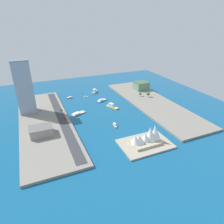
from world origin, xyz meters
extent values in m
plane|color=#145684|center=(0.00, 0.00, 0.00)|extent=(440.00, 440.00, 0.00)
cube|color=gray|center=(-92.41, 0.00, 1.52)|extent=(70.00, 240.00, 3.03)
cube|color=gray|center=(92.41, 0.00, 1.52)|extent=(70.00, 240.00, 3.03)
cube|color=#A89E89|center=(-13.20, 105.10, 1.00)|extent=(61.59, 42.83, 2.00)
cube|color=#38383D|center=(68.01, 0.00, 3.11)|extent=(12.28, 228.00, 0.15)
cube|color=orange|center=(1.83, 48.95, 0.80)|extent=(4.83, 12.52, 1.61)
cone|color=orange|center=(2.73, 55.42, 0.80)|extent=(1.63, 1.63, 1.45)
cube|color=white|center=(1.62, 47.43, 2.68)|extent=(3.32, 5.71, 2.15)
cube|color=beige|center=(1.83, 48.95, 1.66)|extent=(4.64, 12.02, 0.10)
cube|color=silver|center=(-16.99, -95.74, 1.30)|extent=(15.77, 19.45, 2.61)
cone|color=silver|center=(-22.54, -104.29, 1.30)|extent=(3.24, 3.24, 2.34)
cube|color=white|center=(-15.87, -94.01, 5.14)|extent=(8.40, 9.94, 5.08)
cube|color=beige|center=(-16.99, -95.74, 2.66)|extent=(15.14, 18.67, 0.10)
cube|color=blue|center=(-14.03, -46.38, 0.79)|extent=(21.06, 15.15, 1.58)
cone|color=blue|center=(-23.37, -50.79, 0.79)|extent=(1.90, 1.90, 1.43)
cube|color=white|center=(-11.52, -45.19, 2.83)|extent=(9.72, 7.93, 2.48)
cube|color=beige|center=(-14.03, -46.38, 1.63)|extent=(20.22, 14.54, 0.10)
cube|color=yellow|center=(-19.86, -10.91, 1.10)|extent=(16.27, 23.80, 2.20)
cone|color=yellow|center=(-25.23, 0.04, 1.10)|extent=(2.65, 2.65, 1.98)
cube|color=white|center=(-18.83, -13.03, 4.78)|extent=(8.42, 9.81, 5.17)
cube|color=beige|center=(-19.86, -10.91, 2.25)|extent=(15.62, 22.84, 0.10)
cube|color=white|center=(7.24, -77.50, 0.56)|extent=(8.18, 5.97, 1.11)
cone|color=white|center=(3.50, -75.53, 0.56)|extent=(1.35, 1.35, 1.00)
cube|color=white|center=(8.36, -78.09, 1.54)|extent=(3.42, 2.91, 0.85)
cube|color=beige|center=(7.24, -77.50, 1.16)|extent=(7.85, 5.73, 0.10)
cylinder|color=silver|center=(6.90, -77.32, 5.96)|extent=(0.24, 0.24, 9.69)
cube|color=red|center=(37.48, -84.26, 0.70)|extent=(11.17, 4.46, 1.40)
cone|color=red|center=(43.35, -84.00, 0.70)|extent=(1.31, 1.31, 1.26)
cube|color=white|center=(36.49, -84.31, 2.37)|extent=(4.23, 3.39, 1.94)
cube|color=beige|center=(37.48, -84.26, 1.45)|extent=(10.73, 4.28, 0.10)
cube|color=brown|center=(39.54, -9.72, 0.74)|extent=(25.03, 16.67, 1.47)
cone|color=brown|center=(28.24, -14.30, 0.74)|extent=(1.72, 1.72, 1.32)
cube|color=white|center=(43.20, -8.24, 2.42)|extent=(13.25, 10.69, 1.89)
cube|color=beige|center=(39.54, -9.72, 1.52)|extent=(24.02, 16.00, 0.10)
cube|color=#8C9EB2|center=(111.87, -42.71, 43.90)|extent=(25.01, 18.75, 81.73)
cube|color=slate|center=(111.87, -42.71, 85.17)|extent=(26.01, 19.50, 0.80)
cube|color=gray|center=(100.13, 36.72, 8.27)|extent=(27.88, 20.67, 10.46)
cube|color=slate|center=(100.13, 36.72, 13.90)|extent=(28.99, 21.50, 0.80)
cube|color=slate|center=(-110.75, -68.72, 10.46)|extent=(26.78, 24.34, 14.84)
cube|color=#47624A|center=(-110.75, -68.72, 18.28)|extent=(27.85, 25.31, 0.80)
cylinder|color=black|center=(69.95, -53.11, 3.50)|extent=(0.28, 0.65, 0.64)
cylinder|color=black|center=(71.52, -53.04, 3.50)|extent=(0.28, 0.65, 0.64)
cylinder|color=black|center=(70.10, -56.42, 3.50)|extent=(0.28, 0.65, 0.64)
cylinder|color=black|center=(71.67, -56.35, 3.50)|extent=(0.28, 0.65, 0.64)
cube|color=yellow|center=(70.81, -54.73, 3.85)|extent=(1.98, 4.81, 0.89)
cube|color=#262D38|center=(70.82, -54.96, 4.53)|extent=(1.68, 2.72, 0.48)
cylinder|color=black|center=(64.84, -22.03, 3.50)|extent=(0.25, 0.64, 0.64)
cylinder|color=black|center=(63.25, -22.04, 3.50)|extent=(0.25, 0.64, 0.64)
cylinder|color=black|center=(64.83, -18.64, 3.50)|extent=(0.25, 0.64, 0.64)
cylinder|color=black|center=(63.24, -18.64, 3.50)|extent=(0.25, 0.64, 0.64)
cube|color=#B7B7BC|center=(64.04, -20.34, 3.79)|extent=(1.81, 4.86, 0.76)
cube|color=#262D38|center=(64.04, -20.10, 4.47)|extent=(1.58, 2.72, 0.60)
cylinder|color=black|center=(64.32, 1.48, 3.50)|extent=(0.28, 0.65, 0.64)
cylinder|color=black|center=(62.59, 1.56, 3.50)|extent=(0.28, 0.65, 0.64)
cylinder|color=black|center=(64.50, 5.10, 3.50)|extent=(0.28, 0.65, 0.64)
cylinder|color=black|center=(62.77, 5.19, 3.50)|extent=(0.28, 0.65, 0.64)
cube|color=red|center=(63.54, 3.33, 3.76)|extent=(2.19, 5.27, 0.72)
cube|color=#262D38|center=(63.56, 3.59, 4.38)|extent=(1.84, 2.98, 0.51)
cylinder|color=black|center=(64.20, -30.52, 3.50)|extent=(0.28, 0.65, 0.64)
cylinder|color=black|center=(62.57, -30.44, 3.50)|extent=(0.28, 0.65, 0.64)
cylinder|color=black|center=(64.36, -27.11, 3.50)|extent=(0.28, 0.65, 0.64)
cylinder|color=black|center=(62.73, -27.04, 3.50)|extent=(0.28, 0.65, 0.64)
cube|color=black|center=(63.47, -28.78, 3.79)|extent=(2.05, 4.95, 0.78)
cube|color=#262D38|center=(63.48, -28.54, 4.49)|extent=(1.73, 2.80, 0.62)
cylinder|color=black|center=(60.87, -13.39, 5.78)|extent=(0.18, 0.18, 5.50)
cube|color=black|center=(60.87, -13.39, 9.03)|extent=(0.36, 0.36, 1.00)
sphere|color=red|center=(60.87, -13.39, 9.38)|extent=(0.24, 0.24, 0.24)
sphere|color=yellow|center=(60.87, -13.39, 9.03)|extent=(0.24, 0.24, 0.24)
sphere|color=green|center=(60.87, -13.39, 8.68)|extent=(0.24, 0.24, 0.24)
cube|color=#BCAD93|center=(-13.20, 105.10, 3.50)|extent=(34.62, 22.78, 3.00)
cone|color=white|center=(-26.53, 105.10, 15.13)|extent=(14.04, 10.99, 21.73)
cone|color=white|center=(-19.77, 105.10, 14.14)|extent=(14.35, 12.36, 19.56)
cone|color=white|center=(-13.20, 105.10, 10.82)|extent=(10.33, 9.01, 12.63)
cone|color=white|center=(-4.21, 105.10, 10.60)|extent=(13.57, 11.86, 13.04)
cone|color=white|center=(0.44, 105.10, 10.52)|extent=(13.56, 11.83, 12.92)
cylinder|color=brown|center=(-88.12, -33.48, 4.64)|extent=(0.50, 0.50, 3.21)
sphere|color=#2D7233|center=(-88.12, -33.48, 8.23)|extent=(4.97, 4.97, 4.97)
cylinder|color=brown|center=(-99.34, -23.61, 4.94)|extent=(0.50, 0.50, 3.81)
sphere|color=#2D7233|center=(-99.34, -23.61, 9.37)|extent=(6.30, 6.30, 6.30)
camera|label=1|loc=(103.62, 274.00, 140.33)|focal=31.90mm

